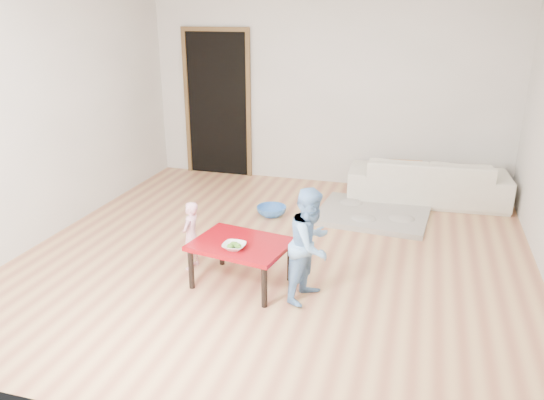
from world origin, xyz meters
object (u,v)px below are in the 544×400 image
at_px(sofa, 427,179).
at_px(basin, 271,211).
at_px(red_table, 241,263).
at_px(bowl, 234,246).
at_px(child_blue, 311,245).
at_px(child_pink, 191,236).

xyz_separation_m(sofa, basin, (-1.77, -1.05, -0.23)).
relative_size(red_table, basin, 2.31).
height_order(red_table, bowl, bowl).
relative_size(bowl, basin, 0.55).
bearing_deg(child_blue, child_pink, 96.07).
relative_size(sofa, basin, 5.54).
bearing_deg(bowl, red_table, 86.57).
xyz_separation_m(bowl, child_pink, (-0.55, 0.31, -0.10)).
height_order(bowl, child_pink, child_pink).
xyz_separation_m(sofa, red_table, (-1.56, -2.75, -0.08)).
bearing_deg(child_blue, bowl, 114.38).
bearing_deg(basin, child_blue, -63.99).
bearing_deg(child_blue, basin, 42.80).
xyz_separation_m(sofa, bowl, (-1.57, -2.89, 0.15)).
xyz_separation_m(bowl, child_blue, (0.65, 0.09, 0.06)).
bearing_deg(child_pink, basin, 169.68).
distance_m(red_table, basin, 1.71).
distance_m(sofa, bowl, 3.29).
bearing_deg(sofa, red_table, 56.92).
height_order(sofa, child_blue, child_blue).
height_order(bowl, basin, bowl).
bearing_deg(basin, red_table, -82.83).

